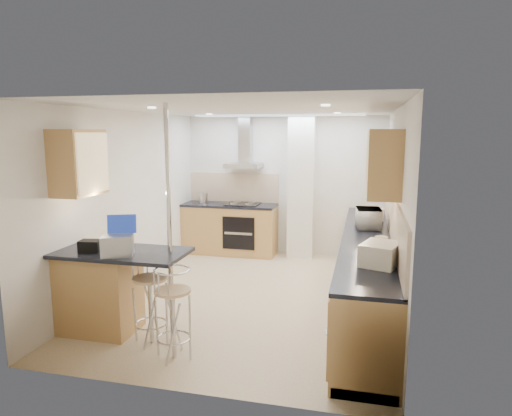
% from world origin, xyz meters
% --- Properties ---
extents(ground, '(4.80, 4.80, 0.00)m').
position_xyz_m(ground, '(0.00, 0.00, 0.00)').
color(ground, tan).
rests_on(ground, ground).
extents(room_shell, '(3.64, 4.84, 2.51)m').
position_xyz_m(room_shell, '(0.32, 0.38, 1.54)').
color(room_shell, silver).
rests_on(room_shell, ground).
extents(right_counter, '(0.63, 4.40, 0.92)m').
position_xyz_m(right_counter, '(1.50, 0.00, 0.46)').
color(right_counter, tan).
rests_on(right_counter, ground).
extents(back_counter, '(1.70, 0.63, 0.92)m').
position_xyz_m(back_counter, '(-0.95, 2.10, 0.46)').
color(back_counter, tan).
rests_on(back_counter, ground).
extents(peninsula, '(1.47, 0.72, 0.94)m').
position_xyz_m(peninsula, '(-1.12, -1.45, 0.48)').
color(peninsula, tan).
rests_on(peninsula, ground).
extents(microwave, '(0.37, 0.51, 0.26)m').
position_xyz_m(microwave, '(1.50, 0.52, 1.05)').
color(microwave, silver).
rests_on(microwave, right_counter).
extents(laptop, '(0.38, 0.33, 0.22)m').
position_xyz_m(laptop, '(-1.04, -1.63, 1.05)').
color(laptop, gray).
rests_on(laptop, peninsula).
extents(bag, '(0.25, 0.20, 0.12)m').
position_xyz_m(bag, '(-1.41, -1.54, 1.00)').
color(bag, black).
rests_on(bag, peninsula).
extents(bar_stool_near, '(0.49, 0.49, 0.94)m').
position_xyz_m(bar_stool_near, '(-0.70, -1.60, 0.47)').
color(bar_stool_near, tan).
rests_on(bar_stool_near, ground).
extents(bar_stool_end, '(0.50, 0.50, 0.92)m').
position_xyz_m(bar_stool_end, '(-0.34, -1.85, 0.46)').
color(bar_stool_end, tan).
rests_on(bar_stool_end, ground).
extents(jar_a, '(0.15, 0.15, 0.19)m').
position_xyz_m(jar_a, '(1.67, 1.05, 1.01)').
color(jar_a, silver).
rests_on(jar_a, right_counter).
extents(jar_b, '(0.13, 0.13, 0.14)m').
position_xyz_m(jar_b, '(1.50, 1.47, 0.99)').
color(jar_b, silver).
rests_on(jar_b, right_counter).
extents(jar_c, '(0.17, 0.17, 0.18)m').
position_xyz_m(jar_c, '(1.63, -0.81, 1.01)').
color(jar_c, beige).
rests_on(jar_c, right_counter).
extents(jar_d, '(0.10, 0.10, 0.15)m').
position_xyz_m(jar_d, '(1.62, -1.14, 1.00)').
color(jar_d, silver).
rests_on(jar_d, right_counter).
extents(bread_bin, '(0.44, 0.50, 0.22)m').
position_xyz_m(bread_bin, '(1.61, -1.26, 1.03)').
color(bread_bin, silver).
rests_on(bread_bin, right_counter).
extents(kettle, '(0.16, 0.16, 0.20)m').
position_xyz_m(kettle, '(-1.44, 2.07, 1.02)').
color(kettle, '#AFB1B4').
rests_on(kettle, back_counter).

